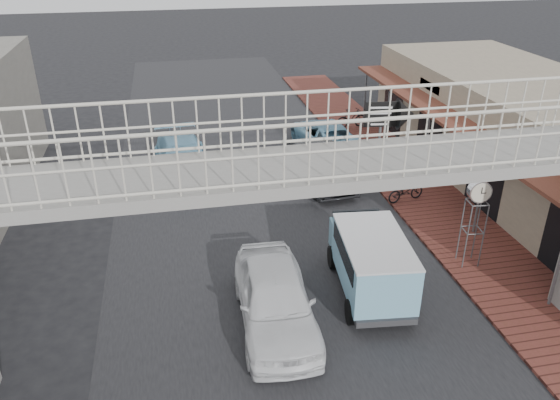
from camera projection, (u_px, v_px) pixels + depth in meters
name	position (u px, v px, depth m)	size (l,w,h in m)	color
ground	(277.00, 274.00, 16.20)	(120.00, 120.00, 0.00)	black
road_strip	(277.00, 274.00, 16.19)	(10.00, 60.00, 0.01)	black
sidewalk	(435.00, 207.00, 19.98)	(3.00, 40.00, 0.10)	brown
shophouse_row	(538.00, 139.00, 20.79)	(7.20, 18.00, 4.00)	gray
footbridge	(315.00, 254.00, 11.27)	(16.40, 2.40, 6.34)	gray
white_hatchback	(275.00, 299.00, 13.84)	(1.86, 4.63, 1.58)	white
dark_sedan	(319.00, 165.00, 21.77)	(1.58, 4.54, 1.50)	black
angkot_curb	(325.00, 135.00, 25.06)	(2.24, 4.87, 1.35)	#72AAC6
angkot_far	(184.00, 159.00, 22.34)	(2.08, 5.13, 1.49)	#7BB8D6
angkot_van	(371.00, 257.00, 14.86)	(2.11, 3.97, 1.87)	black
motorcycle_near	(406.00, 191.00, 20.18)	(0.53, 1.53, 0.80)	black
motorcycle_far	(351.00, 118.00, 27.56)	(0.47, 1.65, 0.99)	black
street_clock	(479.00, 195.00, 15.58)	(0.69, 0.58, 2.74)	#59595B
arrow_sign	(403.00, 115.00, 20.92)	(1.98, 1.29, 3.33)	#59595B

